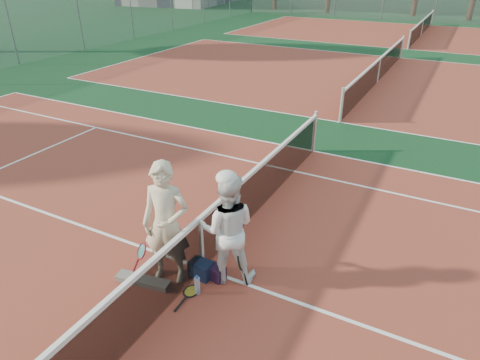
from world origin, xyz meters
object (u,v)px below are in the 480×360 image
sports_bag_purple (216,273)px  water_bottle (197,286)px  racket_red (143,259)px  player_a (166,224)px  player_b (228,229)px  racket_spare (191,291)px  racket_black_held (240,270)px  net_main (201,244)px  sports_bag_navy (201,269)px

sports_bag_purple → water_bottle: (-0.07, -0.43, 0.03)m
racket_red → sports_bag_purple: (1.12, 0.41, -0.16)m
racket_red → sports_bag_purple: 1.20m
water_bottle → racket_red: bearing=179.2°
player_a → sports_bag_purple: player_a is taller
player_b → racket_spare: (-0.32, -0.60, -0.89)m
player_b → racket_red: (-1.26, -0.56, -0.64)m
player_b → water_bottle: 0.98m
racket_black_held → sports_bag_purple: size_ratio=2.03×
player_a → racket_red: player_a is taller
player_a → racket_black_held: size_ratio=3.43×
net_main → racket_red: bearing=-147.6°
water_bottle → racket_black_held: bearing=43.9°
player_b → racket_black_held: player_b is taller
racket_red → racket_spare: 0.98m
player_b → sports_bag_navy: (-0.38, -0.21, -0.77)m
net_main → sports_bag_purple: (0.31, -0.10, -0.39)m
sports_bag_purple → racket_black_held: bearing=5.7°
racket_red → sports_bag_purple: racket_red is taller
racket_red → racket_black_held: (1.54, 0.45, 0.02)m
racket_black_held → sports_bag_purple: bearing=-17.7°
racket_spare → sports_bag_navy: bearing=5.8°
racket_black_held → player_a: bearing=-6.0°
water_bottle → player_b: bearing=69.8°
sports_bag_navy → water_bottle: water_bottle is taller
racket_black_held → sports_bag_purple: (-0.42, -0.04, -0.18)m
racket_black_held → water_bottle: bearing=20.5°
racket_spare → sports_bag_navy: sports_bag_navy is taller
net_main → player_b: size_ratio=6.03×
racket_spare → sports_bag_purple: (0.18, 0.45, 0.10)m
player_a → sports_bag_purple: 1.15m
player_b → racket_red: bearing=-0.1°
player_b → sports_bag_navy: bearing=5.3°
net_main → player_b: (0.45, 0.05, 0.40)m
player_b → racket_spare: 1.12m
sports_bag_navy → water_bottle: bearing=-65.7°
player_a → sports_bag_navy: size_ratio=5.60×
net_main → racket_spare: (0.13, -0.55, -0.49)m
racket_spare → water_bottle: 0.17m
player_a → racket_black_held: (1.08, 0.34, -0.72)m
racket_red → sports_bag_purple: bearing=-38.5°
racket_spare → sports_bag_purple: bearing=-24.4°
player_a → player_b: bearing=12.7°
player_a → sports_bag_navy: bearing=12.3°
player_a → water_bottle: 1.05m
net_main → water_bottle: 0.68m
racket_black_held → racket_spare: (-0.59, -0.49, -0.28)m
player_a → net_main: bearing=32.1°
racket_red → water_bottle: 1.05m
net_main → racket_red: 0.98m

